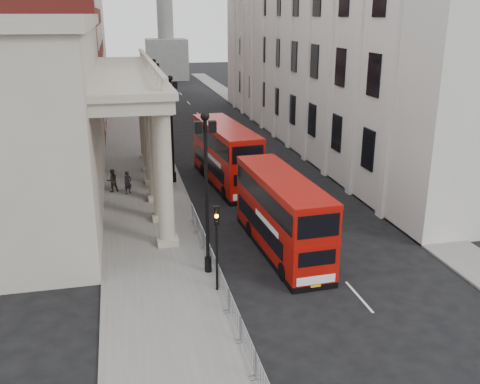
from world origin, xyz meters
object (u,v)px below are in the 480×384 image
Objects in this scene: bus_near at (282,213)px; pedestrian_c at (160,179)px; lamp_post_north at (155,93)px; pedestrian_a at (128,183)px; pedestrian_b at (112,180)px; bus_far at (226,154)px; lamp_post_south at (206,183)px; traffic_light at (216,233)px; lamp_post_mid at (172,122)px.

bus_near is 5.30× the size of pedestrian_c.
lamp_post_north reaches higher than pedestrian_a.
pedestrian_b is (-4.75, -17.45, -3.92)m from lamp_post_north.
bus_far reaches higher than pedestrian_c.
pedestrian_a is (-7.64, -1.26, -1.46)m from bus_far.
lamp_post_south is 15.80m from pedestrian_b.
lamp_post_north reaches higher than traffic_light.
bus_near is 5.95× the size of pedestrian_a.
pedestrian_c is at bearing 95.04° from lamp_post_south.
bus_near reaches higher than pedestrian_a.
lamp_post_mid is at bearing 105.24° from bus_near.
pedestrian_a is at bearing -101.27° from lamp_post_north.
lamp_post_south is 1.93× the size of traffic_light.
traffic_light is 2.52× the size of pedestrian_a.
lamp_post_mid is 6.33m from pedestrian_b.
lamp_post_mid is 0.76× the size of bus_far.
lamp_post_south is 4.33× the size of pedestrian_c.
lamp_post_south is 4.78× the size of pedestrian_b.
traffic_light reaches higher than pedestrian_a.
lamp_post_mid is 4.87× the size of pedestrian_a.
pedestrian_a is at bearing -175.63° from bus_far.
lamp_post_north is (0.00, 32.00, 0.00)m from lamp_post_south.
lamp_post_mid is 4.53m from pedestrian_c.
lamp_post_mid is (0.00, 16.00, 0.00)m from lamp_post_south.
traffic_light is (0.10, -2.02, -1.80)m from lamp_post_south.
pedestrian_c is (-1.23, -18.09, -3.83)m from lamp_post_north.
lamp_post_north is at bearing 95.95° from bus_near.
lamp_post_mid is at bearing 90.00° from lamp_post_south.
lamp_post_south reaches higher than traffic_light.
lamp_post_north is 1.93× the size of traffic_light.
lamp_post_south is at bearing 92.12° from pedestrian_b.
bus_far reaches higher than bus_near.
bus_far reaches higher than pedestrian_a.
lamp_post_south reaches higher than pedestrian_a.
lamp_post_mid reaches higher than pedestrian_c.
lamp_post_north is 4.33× the size of pedestrian_c.
bus_near is 5.85× the size of pedestrian_b.
traffic_light is 16.11m from pedestrian_c.
traffic_light is 16.37m from pedestrian_a.
bus_far is 6.44× the size of pedestrian_a.
pedestrian_c is (-1.23, -2.09, -3.83)m from lamp_post_mid.
lamp_post_south is 1.00× the size of lamp_post_north.
pedestrian_c reaches higher than pedestrian_b.
bus_far is at bearing 77.08° from traffic_light.
pedestrian_a is 2.41m from pedestrian_c.
pedestrian_c is at bearing -93.88° from lamp_post_north.
lamp_post_south is 5.59m from bus_near.
traffic_light is at bearing -77.80° from pedestrian_c.
pedestrian_a is 0.89× the size of pedestrian_c.
traffic_light is 17.51m from bus_far.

